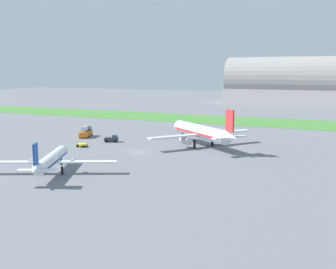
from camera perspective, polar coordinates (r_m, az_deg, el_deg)
ground_plane at (r=92.35m, az=-4.28°, el=-2.61°), size 600.00×600.00×0.00m
grass_taxiway_strip at (r=155.55m, az=7.69°, el=2.16°), size 360.00×28.00×0.08m
airplane_foreground_turboprop at (r=75.46m, az=-16.85°, el=-3.57°), size 22.87×19.86×7.34m
airplane_midfield_jet at (r=98.57m, az=4.96°, el=0.35°), size 24.82×24.36×10.45m
pushback_tug_near_gate at (r=106.45m, az=-8.24°, el=-0.61°), size 4.01×3.07×1.95m
baggage_cart_midfield at (r=100.73m, az=-12.52°, el=-1.49°), size 2.46×1.84×0.90m
fuel_truck_by_runway at (r=115.98m, az=-11.99°, el=0.42°), size 4.50×6.93×3.29m
hangar_distant at (r=236.51m, az=16.56°, el=7.14°), size 65.61×26.00×27.55m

